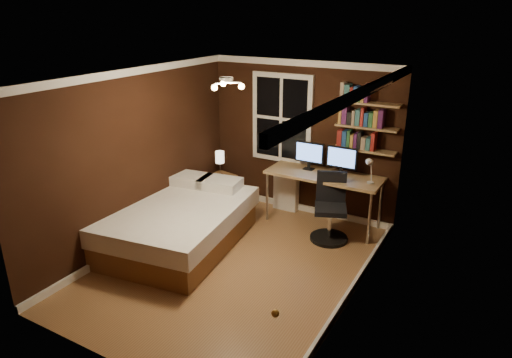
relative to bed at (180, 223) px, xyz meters
The scene contains 24 objects.
floor 1.06m from the bed, ahead, with size 4.20×4.20×0.00m, color brown.
wall_back 2.40m from the bed, 63.04° to the left, with size 3.20×0.04×2.50m, color black.
wall_left 1.11m from the bed, 168.13° to the right, with size 0.04×4.20×2.50m, color black.
wall_right 2.77m from the bed, ahead, with size 0.04×4.20×2.50m, color black.
ceiling 2.40m from the bed, ahead, with size 3.20×4.20×0.02m, color white.
window 2.39m from the bed, 71.36° to the left, with size 1.06×0.06×1.46m, color white.
door 3.17m from the bed, 32.85° to the right, with size 0.03×0.82×2.05m, color black, non-canonical shape.
door_knob 3.30m from the bed, 37.71° to the right, with size 0.06×0.06×0.06m, color #B58337.
ceiling_fixture 2.32m from the bed, 12.64° to the right, with size 0.44×0.44×0.18m, color beige, non-canonical shape.
bookshelf_lower 2.94m from the bed, 41.66° to the left, with size 0.92×0.22×0.03m, color #A27E4E.
books_row_lower 2.98m from the bed, 41.66° to the left, with size 0.54×0.16×0.23m, color maroon, non-canonical shape.
bookshelf_middle 3.07m from the bed, 41.66° to the left, with size 0.92×0.22×0.03m, color #A27E4E.
books_row_middle 3.12m from the bed, 41.66° to the left, with size 0.60×0.16×0.23m, color navy, non-canonical shape.
bookshelf_upper 3.23m from the bed, 41.66° to the left, with size 0.92×0.22×0.03m, color #A27E4E.
books_row_upper 3.30m from the bed, 41.66° to the left, with size 0.42×0.16×0.23m, color #285F33, non-canonical shape.
bed is the anchor object (origin of this frame).
nightstand 1.50m from the bed, 100.53° to the left, with size 0.43×0.43×0.54m, color brown.
bedside_lamp 1.56m from the bed, 100.53° to the left, with size 0.15×0.15×0.43m, color silver, non-canonical shape.
radiator 2.03m from the bed, 66.72° to the left, with size 0.42×0.15×0.63m, color silver.
desk 2.29m from the bed, 46.25° to the left, with size 1.78×0.67×0.85m.
monitor_left 2.25m from the bed, 53.67° to the left, with size 0.48×0.12×0.45m, color black, non-canonical shape.
monitor_right 2.58m from the bed, 43.77° to the left, with size 0.48×0.12×0.45m, color black, non-canonical shape.
desk_lamp 2.83m from the bed, 33.44° to the left, with size 0.14×0.32×0.44m, color silver, non-canonical shape.
office_chair 2.20m from the bed, 33.66° to the left, with size 0.59×0.59×1.01m.
Camera 1 is at (2.87, -4.50, 3.22)m, focal length 32.00 mm.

